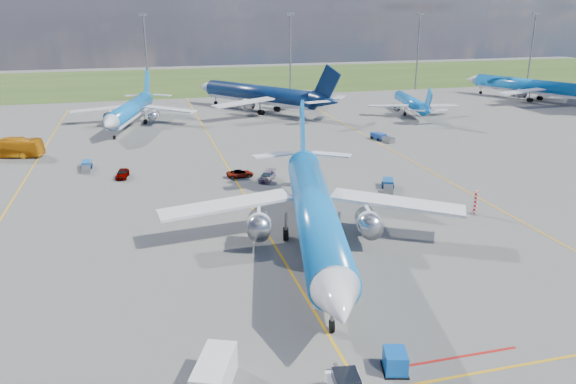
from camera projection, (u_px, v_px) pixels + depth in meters
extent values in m
plane|color=#50504D|center=(287.00, 265.00, 55.29)|extent=(400.00, 400.00, 0.00)
cube|color=#2D4719|center=(176.00, 81.00, 192.95)|extent=(400.00, 80.00, 0.01)
cube|color=orange|center=(235.00, 179.00, 82.82)|extent=(0.25, 160.00, 0.02)
cube|color=orange|center=(28.00, 175.00, 84.70)|extent=(0.25, 120.00, 0.02)
cube|color=orange|center=(393.00, 151.00, 99.30)|extent=(0.25, 120.00, 0.02)
cube|color=#A5140F|center=(456.00, 358.00, 40.72)|extent=(10.00, 0.25, 0.02)
cylinder|color=slate|center=(146.00, 59.00, 150.36)|extent=(0.50, 0.50, 22.00)
cube|color=slate|center=(143.00, 15.00, 146.81)|extent=(2.20, 0.50, 0.80)
cylinder|color=slate|center=(290.00, 56.00, 160.09)|extent=(0.50, 0.50, 22.00)
cube|color=slate|center=(290.00, 14.00, 156.54)|extent=(2.20, 0.50, 0.80)
cylinder|color=slate|center=(418.00, 53.00, 169.82)|extent=(0.50, 0.50, 22.00)
cube|color=slate|center=(420.00, 14.00, 166.27)|extent=(2.20, 0.50, 0.80)
cylinder|color=slate|center=(531.00, 50.00, 179.55)|extent=(0.50, 0.50, 22.00)
cube|color=slate|center=(536.00, 13.00, 176.00)|extent=(2.20, 0.50, 0.80)
cylinder|color=red|center=(476.00, 202.00, 68.49)|extent=(0.50, 0.50, 3.00)
cube|color=black|center=(346.00, 380.00, 35.80)|extent=(1.80, 1.98, 0.90)
cube|color=slate|center=(339.00, 374.00, 37.99)|extent=(0.54, 2.40, 0.20)
cube|color=blue|center=(395.00, 361.00, 39.02)|extent=(1.98, 2.24, 1.53)
cube|color=silver|center=(214.00, 374.00, 37.24)|extent=(3.76, 5.21, 2.10)
imported|color=#C7760B|center=(7.00, 148.00, 94.56)|extent=(12.09, 5.68, 3.28)
imported|color=#999999|center=(122.00, 174.00, 83.31)|extent=(2.22, 4.16, 1.35)
imported|color=#999999|center=(240.00, 174.00, 83.69)|extent=(4.20, 2.22, 1.13)
imported|color=#999999|center=(267.00, 176.00, 82.10)|extent=(3.68, 4.67, 1.27)
cube|color=#174A8A|center=(388.00, 183.00, 79.11)|extent=(2.35, 3.01, 1.12)
cube|color=slate|center=(388.00, 190.00, 76.64)|extent=(1.92, 2.36, 0.92)
cube|color=#1A549E|center=(87.00, 164.00, 88.57)|extent=(1.50, 2.68, 1.12)
cube|color=slate|center=(86.00, 169.00, 86.20)|extent=(1.28, 2.06, 0.91)
cube|color=navy|center=(378.00, 136.00, 107.38)|extent=(2.33, 3.27, 1.25)
cube|color=slate|center=(388.00, 140.00, 105.01)|extent=(1.92, 2.55, 1.02)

